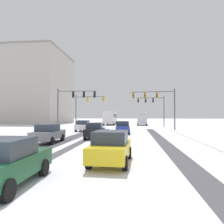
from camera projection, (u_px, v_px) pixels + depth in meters
ground_plane at (14, 216)px, 4.99m from camera, size 300.00×300.00×0.00m
wheel_track_left_lane at (162, 141)px, 19.66m from camera, size 1.13×33.74×0.01m
wheel_track_right_lane at (62, 140)px, 20.69m from camera, size 0.82×33.74×0.01m
wheel_track_center at (86, 140)px, 20.44m from camera, size 0.74×33.74×0.01m
wheel_track_oncoming at (70, 140)px, 20.61m from camera, size 0.86×33.74×0.01m
traffic_signal_near_right at (157, 100)px, 33.04m from camera, size 6.80×0.63×6.50m
traffic_signal_far_right at (153, 104)px, 44.71m from camera, size 5.79×0.45×6.50m
traffic_signal_far_left at (86, 104)px, 42.17m from camera, size 6.01×0.56×6.50m
traffic_signal_near_left at (73, 100)px, 32.40m from camera, size 6.10×0.58×6.50m
car_white_lead at (83, 126)px, 31.84m from camera, size 1.85×4.11×1.62m
car_blue_second at (123, 127)px, 27.38m from camera, size 2.01×4.19×1.62m
car_black_third at (95, 130)px, 21.84m from camera, size 2.01×4.19×1.62m
car_grey_fourth at (48, 133)px, 18.38m from camera, size 1.84×4.10×1.62m
car_yellow_cab_fifth at (111, 147)px, 10.48m from camera, size 1.97×4.17×1.62m
car_dark_green_sixth at (5, 162)px, 7.12m from camera, size 1.94×4.15×1.62m
bus_oncoming at (110, 117)px, 53.83m from camera, size 2.76×11.03×3.38m
box_truck_delivery at (142, 118)px, 51.55m from camera, size 2.44×7.45×3.02m
office_building_far_left_block at (26, 88)px, 65.14m from camera, size 24.59×21.51×21.54m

